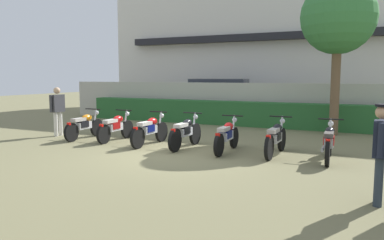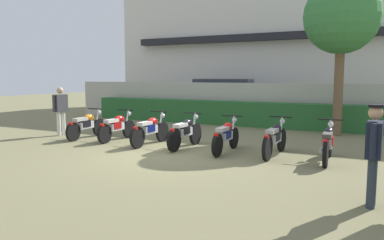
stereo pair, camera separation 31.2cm
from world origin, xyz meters
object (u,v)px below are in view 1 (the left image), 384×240
object	(u,v)px
motorcycle_in_row_4	(227,136)
motorcycle_in_row_0	(84,125)
tree_near_inspector	(338,18)
motorcycle_in_row_2	(150,130)
motorcycle_in_row_3	(185,132)
inspector_person	(58,107)
officer_0	(381,147)
motorcycle_in_row_1	(116,127)
motorcycle_in_row_5	(276,138)
parked_car	(222,98)
motorcycle_in_row_6	(329,142)

from	to	relation	value
motorcycle_in_row_4	motorcycle_in_row_0	bearing A→B (deg)	87.57
tree_near_inspector	motorcycle_in_row_2	size ratio (longest dim) A/B	2.74
motorcycle_in_row_3	inspector_person	xyz separation A→B (m)	(-4.87, 0.10, 0.52)
tree_near_inspector	motorcycle_in_row_4	bearing A→B (deg)	-117.33
tree_near_inspector	officer_0	bearing A→B (deg)	-79.83
motorcycle_in_row_1	motorcycle_in_row_5	bearing A→B (deg)	-90.81
motorcycle_in_row_3	motorcycle_in_row_4	world-z (taller)	motorcycle_in_row_3
motorcycle_in_row_1	motorcycle_in_row_3	xyz separation A→B (m)	(2.50, -0.12, 0.01)
parked_car	motorcycle_in_row_3	bearing A→B (deg)	-83.92
motorcycle_in_row_5	inspector_person	world-z (taller)	inspector_person
motorcycle_in_row_5	motorcycle_in_row_6	size ratio (longest dim) A/B	1.02
motorcycle_in_row_4	parked_car	bearing A→B (deg)	19.81
motorcycle_in_row_5	motorcycle_in_row_1	bearing A→B (deg)	90.57
motorcycle_in_row_3	officer_0	bearing A→B (deg)	-120.93
tree_near_inspector	inspector_person	size ratio (longest dim) A/B	3.17
motorcycle_in_row_2	inspector_person	distance (m)	3.76
motorcycle_in_row_5	inspector_person	size ratio (longest dim) A/B	1.18
motorcycle_in_row_2	officer_0	distance (m)	6.69
motorcycle_in_row_0	inspector_person	bearing A→B (deg)	83.07
motorcycle_in_row_3	motorcycle_in_row_6	xyz separation A→B (m)	(3.82, 0.01, -0.00)
motorcycle_in_row_4	inspector_person	size ratio (longest dim) A/B	1.14
tree_near_inspector	motorcycle_in_row_1	world-z (taller)	tree_near_inspector
motorcycle_in_row_1	inspector_person	distance (m)	2.43
parked_car	motorcycle_in_row_5	xyz separation A→B (m)	(4.52, -7.95, -0.48)
motorcycle_in_row_3	motorcycle_in_row_6	distance (m)	3.82
parked_car	motorcycle_in_row_4	xyz separation A→B (m)	(3.25, -8.10, -0.49)
motorcycle_in_row_6	inspector_person	xyz separation A→B (m)	(-8.70, 0.08, 0.52)
motorcycle_in_row_4	inspector_person	bearing A→B (deg)	86.68
inspector_person	motorcycle_in_row_0	bearing A→B (deg)	-4.82
parked_car	motorcycle_in_row_6	bearing A→B (deg)	-61.96
motorcycle_in_row_1	motorcycle_in_row_2	size ratio (longest dim) A/B	0.95
motorcycle_in_row_2	motorcycle_in_row_5	size ratio (longest dim) A/B	0.98
motorcycle_in_row_0	inspector_person	size ratio (longest dim) A/B	1.12
motorcycle_in_row_5	officer_0	size ratio (longest dim) A/B	1.23
tree_near_inspector	motorcycle_in_row_3	world-z (taller)	tree_near_inspector
parked_car	motorcycle_in_row_5	world-z (taller)	parked_car
motorcycle_in_row_0	parked_car	bearing A→B (deg)	-13.68
tree_near_inspector	motorcycle_in_row_0	world-z (taller)	tree_near_inspector
motorcycle_in_row_0	motorcycle_in_row_2	size ratio (longest dim) A/B	0.96
motorcycle_in_row_2	motorcycle_in_row_3	bearing A→B (deg)	-87.45
motorcycle_in_row_2	motorcycle_in_row_3	xyz separation A→B (m)	(1.15, 0.04, 0.01)
motorcycle_in_row_2	officer_0	xyz separation A→B (m)	(6.00, -2.90, 0.48)
parked_car	motorcycle_in_row_0	bearing A→B (deg)	-109.38
tree_near_inspector	motorcycle_in_row_0	xyz separation A→B (m)	(-7.19, -4.39, -3.50)
motorcycle_in_row_2	motorcycle_in_row_5	bearing A→B (deg)	-86.88
motorcycle_in_row_0	motorcycle_in_row_6	xyz separation A→B (m)	(7.47, 0.02, 0.01)
parked_car	motorcycle_in_row_6	size ratio (longest dim) A/B	2.46
motorcycle_in_row_1	officer_0	xyz separation A→B (m)	(7.36, -3.06, 0.49)
parked_car	motorcycle_in_row_1	world-z (taller)	parked_car
motorcycle_in_row_4	motorcycle_in_row_1	bearing A→B (deg)	85.59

